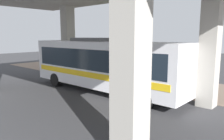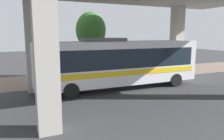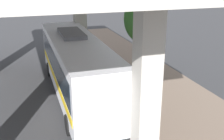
{
  "view_description": "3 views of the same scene",
  "coord_description": "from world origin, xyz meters",
  "px_view_note": "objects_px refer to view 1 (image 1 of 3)",
  "views": [
    {
      "loc": [
        12.65,
        9.99,
        3.82
      ],
      "look_at": [
        -0.78,
        -1.98,
        1.02
      ],
      "focal_mm": 35.0,
      "sensor_mm": 36.0,
      "label": 1
    },
    {
      "loc": [
        16.27,
        -7.2,
        3.94
      ],
      "look_at": [
        1.65,
        -0.75,
        1.34
      ],
      "focal_mm": 35.0,
      "sensor_mm": 36.0,
      "label": 2
    },
    {
      "loc": [
        4.89,
        15.23,
        7.16
      ],
      "look_at": [
        -0.44,
        -1.03,
        1.12
      ],
      "focal_mm": 45.0,
      "sensor_mm": 36.0,
      "label": 3
    }
  ],
  "objects_px": {
    "planter_middle": "(109,71)",
    "street_tree_near": "(136,30)",
    "planter_front": "(90,69)",
    "bus": "(103,63)",
    "fire_hydrant": "(118,78)"
  },
  "relations": [
    {
      "from": "planter_middle",
      "to": "street_tree_near",
      "type": "bearing_deg",
      "value": 127.0
    },
    {
      "from": "planter_front",
      "to": "street_tree_near",
      "type": "relative_size",
      "value": 0.3
    },
    {
      "from": "planter_middle",
      "to": "bus",
      "type": "bearing_deg",
      "value": 37.15
    },
    {
      "from": "fire_hydrant",
      "to": "planter_front",
      "type": "bearing_deg",
      "value": -89.36
    },
    {
      "from": "bus",
      "to": "planter_front",
      "type": "distance_m",
      "value": 5.0
    },
    {
      "from": "planter_middle",
      "to": "street_tree_near",
      "type": "distance_m",
      "value": 4.23
    },
    {
      "from": "bus",
      "to": "planter_front",
      "type": "height_order",
      "value": "bus"
    },
    {
      "from": "bus",
      "to": "street_tree_near",
      "type": "distance_m",
      "value": 5.19
    },
    {
      "from": "fire_hydrant",
      "to": "street_tree_near",
      "type": "relative_size",
      "value": 0.15
    },
    {
      "from": "bus",
      "to": "street_tree_near",
      "type": "xyz_separation_m",
      "value": [
        -4.6,
        -0.62,
        2.32
      ]
    },
    {
      "from": "planter_front",
      "to": "street_tree_near",
      "type": "bearing_deg",
      "value": 119.6
    },
    {
      "from": "planter_middle",
      "to": "street_tree_near",
      "type": "height_order",
      "value": "street_tree_near"
    },
    {
      "from": "planter_front",
      "to": "planter_middle",
      "type": "relative_size",
      "value": 1.17
    },
    {
      "from": "planter_middle",
      "to": "planter_front",
      "type": "bearing_deg",
      "value": -69.86
    },
    {
      "from": "planter_front",
      "to": "planter_middle",
      "type": "height_order",
      "value": "planter_front"
    }
  ]
}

